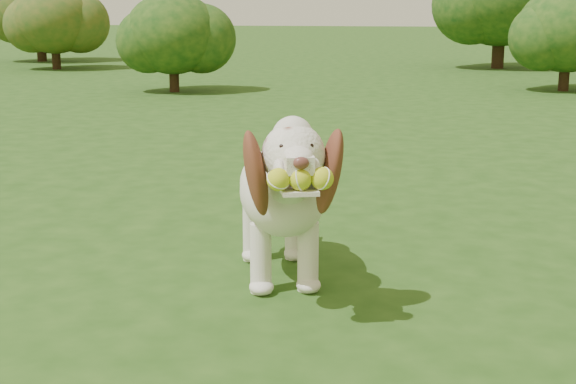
# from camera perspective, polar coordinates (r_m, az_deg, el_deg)

# --- Properties ---
(ground) EXTENTS (80.00, 80.00, 0.00)m
(ground) POSITION_cam_1_polar(r_m,az_deg,el_deg) (3.56, 6.77, -6.70)
(ground) COLOR #1E4212
(ground) RESTS_ON ground
(dog) EXTENTS (0.65, 1.21, 0.80)m
(dog) POSITION_cam_1_polar(r_m,az_deg,el_deg) (3.49, -0.50, 0.22)
(dog) COLOR silver
(dog) RESTS_ON ground
(shrub_a) EXTENTS (1.31, 1.31, 1.36)m
(shrub_a) POSITION_cam_1_polar(r_m,az_deg,el_deg) (11.34, -8.20, 11.09)
(shrub_a) COLOR #382314
(shrub_a) RESTS_ON ground
(shrub_g) EXTENTS (1.88, 1.88, 1.95)m
(shrub_g) POSITION_cam_1_polar(r_m,az_deg,el_deg) (17.94, -17.32, 12.52)
(shrub_g) COLOR #382314
(shrub_g) RESTS_ON ground
(shrub_c) EXTENTS (1.41, 1.41, 1.46)m
(shrub_c) POSITION_cam_1_polar(r_m,az_deg,el_deg) (11.99, 19.28, 10.88)
(shrub_c) COLOR #382314
(shrub_c) RESTS_ON ground
(shrub_e) EXTENTS (1.53, 1.53, 1.59)m
(shrub_e) POSITION_cam_1_polar(r_m,az_deg,el_deg) (15.75, -16.33, 11.77)
(shrub_e) COLOR #382314
(shrub_e) RESTS_ON ground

